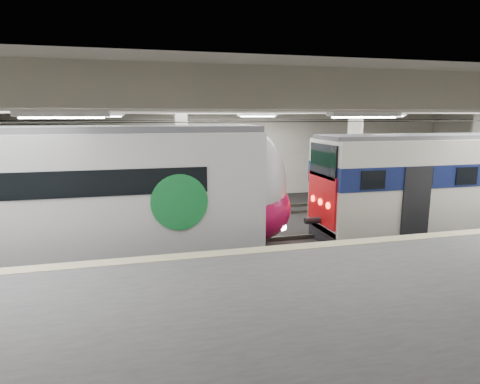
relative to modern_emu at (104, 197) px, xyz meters
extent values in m
cube|color=black|center=(5.91, 0.00, -2.30)|extent=(36.00, 24.00, 0.10)
cube|color=silver|center=(5.91, 0.00, 3.30)|extent=(36.00, 24.00, 0.20)
cube|color=beige|center=(5.91, 10.00, 0.50)|extent=(30.00, 0.10, 5.50)
cube|color=#4F4F51|center=(5.91, -6.50, -1.70)|extent=(30.00, 7.00, 1.10)
cube|color=beige|center=(5.91, -3.25, -1.14)|extent=(30.00, 0.50, 0.02)
cube|color=beige|center=(2.91, 3.00, 0.50)|extent=(0.50, 0.50, 5.50)
cube|color=beige|center=(10.91, 3.00, 0.50)|extent=(0.50, 0.50, 5.50)
cube|color=beige|center=(17.91, 3.00, 0.50)|extent=(0.50, 0.50, 5.50)
cube|color=beige|center=(5.91, 0.00, 3.00)|extent=(30.00, 18.00, 0.50)
cube|color=#59544C|center=(5.91, 0.00, -2.17)|extent=(30.00, 1.52, 0.16)
cube|color=#59544C|center=(5.91, 5.50, -2.17)|extent=(30.00, 1.52, 0.16)
cylinder|color=black|center=(5.91, 0.00, 2.45)|extent=(30.00, 0.03, 0.03)
cylinder|color=black|center=(5.91, 5.50, 2.45)|extent=(30.00, 0.03, 0.03)
cube|color=white|center=(5.91, -2.00, 2.67)|extent=(26.00, 8.40, 0.12)
cube|color=silver|center=(-1.27, 0.00, 0.19)|extent=(12.95, 2.89, 3.89)
ellipsoid|color=silver|center=(5.20, 0.00, 0.19)|extent=(2.29, 2.83, 3.81)
ellipsoid|color=#BD0F46|center=(5.32, 0.00, -0.67)|extent=(2.43, 2.89, 2.33)
cylinder|color=#167B35|center=(2.35, -1.47, -0.01)|extent=(1.79, 0.06, 1.79)
cube|color=#4C4C51|center=(-1.27, 0.00, 2.23)|extent=(12.95, 2.37, 0.20)
cube|color=black|center=(-1.27, 0.00, -1.90)|extent=(12.95, 2.02, 0.70)
cube|color=beige|center=(14.13, 0.00, 0.01)|extent=(12.37, 2.71, 3.52)
cube|color=#121C4F|center=(14.13, 0.00, 0.43)|extent=(12.41, 2.77, 0.86)
cube|color=red|center=(7.91, 0.00, -0.49)|extent=(0.08, 2.30, 1.94)
cube|color=black|center=(7.91, 0.00, 0.99)|extent=(0.08, 2.17, 1.27)
cube|color=#4C4C51|center=(14.13, 0.00, 1.85)|extent=(12.37, 2.11, 0.16)
cube|color=black|center=(14.13, 0.00, -1.90)|extent=(12.37, 1.90, 0.70)
cube|color=silver|center=(-1.02, 5.50, 0.02)|extent=(13.16, 2.92, 3.56)
cube|color=#167B35|center=(-1.02, 5.50, 0.49)|extent=(13.20, 2.98, 0.75)
cube|color=#4C4C51|center=(-1.02, 5.50, 1.89)|extent=(13.15, 2.45, 0.16)
cube|color=black|center=(-1.02, 5.50, -1.95)|extent=(13.15, 2.64, 0.60)
camera|label=1|loc=(1.22, -13.82, 2.67)|focal=30.00mm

